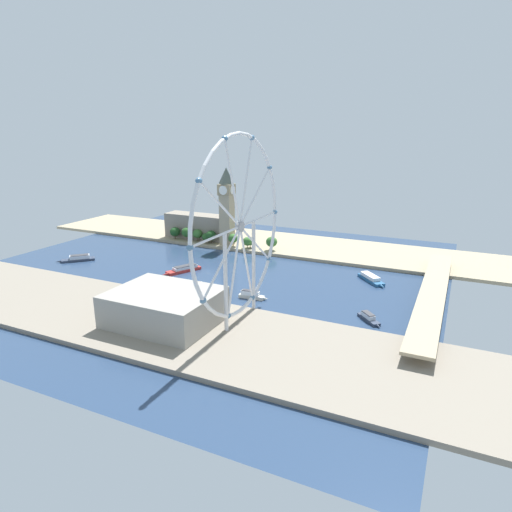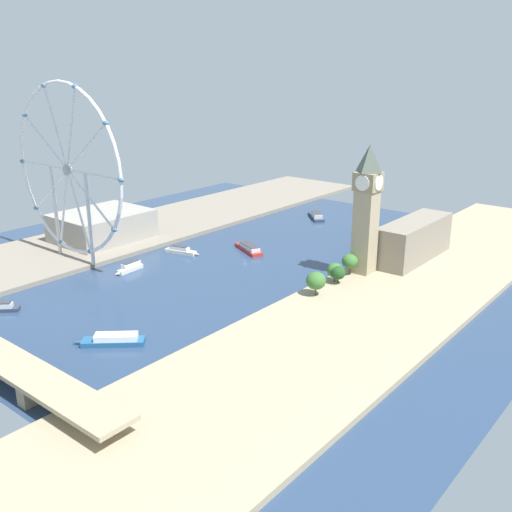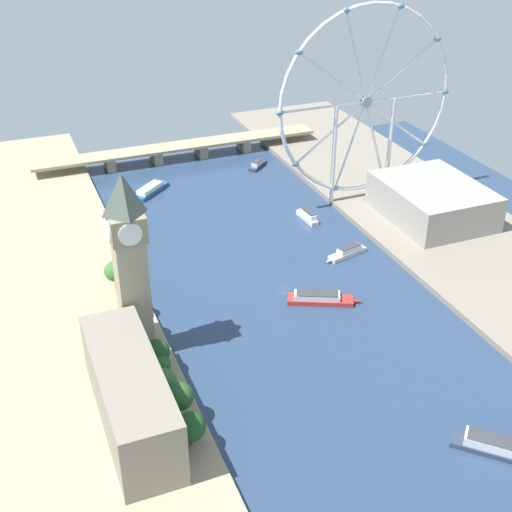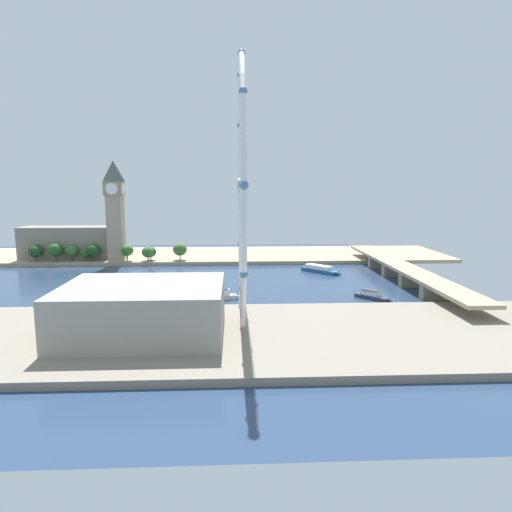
{
  "view_description": "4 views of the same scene",
  "coord_description": "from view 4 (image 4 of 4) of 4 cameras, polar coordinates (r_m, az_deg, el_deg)",
  "views": [
    {
      "loc": [
        317.88,
        196.89,
        120.05
      ],
      "look_at": [
        -10.27,
        42.2,
        15.9
      ],
      "focal_mm": 31.09,
      "sensor_mm": 36.0,
      "label": 1
    },
    {
      "loc": [
        -245.03,
        286.53,
        127.6
      ],
      "look_at": [
        -19.84,
        12.17,
        10.31
      ],
      "focal_mm": 40.74,
      "sensor_mm": 36.0,
      "label": 2
    },
    {
      "loc": [
        -118.57,
        -259.87,
        182.76
      ],
      "look_at": [
        -13.12,
        3.99,
        19.33
      ],
      "focal_mm": 47.86,
      "sensor_mm": 36.0,
      "label": 3
    },
    {
      "loc": [
        290.31,
        72.98,
        63.07
      ],
      "look_at": [
        6.21,
        86.58,
        18.7
      ],
      "focal_mm": 31.59,
      "sensor_mm": 36.0,
      "label": 4
    }
  ],
  "objects": [
    {
      "name": "tour_boat_4",
      "position": [
        262.66,
        14.49,
        -4.86
      ],
      "size": [
        19.19,
        18.51,
        5.19
      ],
      "rotation": [
        0.0,
        0.0,
        0.76
      ],
      "color": "#2D384C",
      "rests_on": "ground_plane"
    },
    {
      "name": "tour_boat_0",
      "position": [
        334.69,
        8.14,
        -1.7
      ],
      "size": [
        29.43,
        27.16,
        5.27
      ],
      "rotation": [
        0.0,
        0.0,
        0.73
      ],
      "color": "#235684",
      "rests_on": "ground_plane"
    },
    {
      "name": "tour_boat_1",
      "position": [
        258.85,
        -15.14,
        -5.05
      ],
      "size": [
        27.41,
        11.46,
        5.37
      ],
      "rotation": [
        0.0,
        0.0,
        3.4
      ],
      "color": "beige",
      "rests_on": "ground_plane"
    },
    {
      "name": "riverbank_right",
      "position": [
        203.19,
        -23.99,
        -9.56
      ],
      "size": [
        90.0,
        520.0,
        3.0
      ],
      "primitive_type": "cube",
      "color": "gray",
      "rests_on": "ground_plane"
    },
    {
      "name": "tree_row_embankment",
      "position": [
        384.32,
        -19.0,
        0.63
      ],
      "size": [
        14.3,
        125.84,
        14.6
      ],
      "color": "#513823",
      "rests_on": "riverbank_left"
    },
    {
      "name": "tour_boat_3",
      "position": [
        299.47,
        -20.31,
        -3.41
      ],
      "size": [
        35.52,
        20.84,
        5.29
      ],
      "rotation": [
        0.0,
        0.0,
        5.84
      ],
      "color": "#B22D28",
      "rests_on": "ground_plane"
    },
    {
      "name": "riverbank_left",
      "position": [
        412.46,
        -12.9,
        0.06
      ],
      "size": [
        90.0,
        520.0,
        3.0
      ],
      "primitive_type": "cube",
      "color": "tan",
      "rests_on": "ground_plane"
    },
    {
      "name": "parliament_block",
      "position": [
        408.99,
        -22.86,
        1.6
      ],
      "size": [
        22.0,
        73.3,
        26.53
      ],
      "primitive_type": "cube",
      "color": "gray",
      "rests_on": "riverbank_left"
    },
    {
      "name": "clock_tower",
      "position": [
        381.28,
        -17.43,
        5.7
      ],
      "size": [
        15.05,
        15.05,
        80.12
      ],
      "color": "tan",
      "rests_on": "riverbank_left"
    },
    {
      "name": "ground_plane",
      "position": [
        305.91,
        -16.51,
        -3.4
      ],
      "size": [
        391.9,
        391.9,
        0.0
      ],
      "primitive_type": "plane",
      "color": "navy"
    },
    {
      "name": "ferris_wheel",
      "position": [
        205.66,
        -1.85,
        8.73
      ],
      "size": [
        113.95,
        3.2,
        115.97
      ],
      "color": "silver",
      "rests_on": "riverbank_right"
    },
    {
      "name": "riverside_hall",
      "position": [
        190.76,
        -14.05,
        -6.55
      ],
      "size": [
        51.64,
        64.75,
        20.44
      ],
      "primitive_type": "cube",
      "color": "gray",
      "rests_on": "riverbank_right"
    },
    {
      "name": "tour_boat_2",
      "position": [
        254.21,
        -4.68,
        -4.92
      ],
      "size": [
        6.04,
        22.67,
        6.23
      ],
      "rotation": [
        0.0,
        0.0,
        1.65
      ],
      "color": "beige",
      "rests_on": "ground_plane"
    },
    {
      "name": "river_bridge",
      "position": [
        316.01,
        18.07,
        -1.63
      ],
      "size": [
        203.9,
        17.42,
        10.54
      ],
      "color": "tan",
      "rests_on": "ground_plane"
    }
  ]
}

